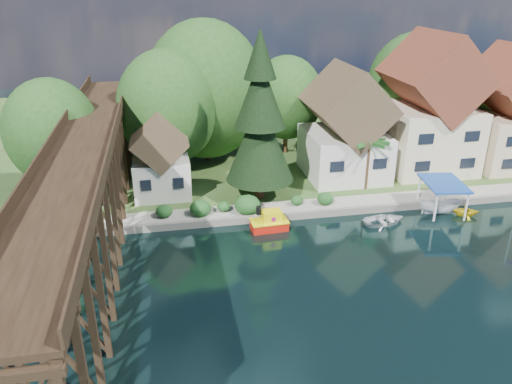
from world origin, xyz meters
The scene contains 17 objects.
ground centered at (0.00, 0.00, 0.00)m, with size 140.00×140.00×0.00m, color black.
bank centered at (0.00, 34.00, 0.25)m, with size 140.00×52.00×0.50m, color #2E5120.
seawall centered at (4.00, 8.00, 0.31)m, with size 60.00×0.40×0.62m, color slate.
promenade centered at (6.00, 9.30, 0.53)m, with size 50.00×2.60×0.06m, color gray.
trestle_bridge centered at (-16.00, 5.17, 5.35)m, with size 4.12×44.18×9.30m.
house_left centered at (7.00, 16.00, 5.14)m, with size 7.64×8.64×11.02m.
house_center centered at (16.00, 16.50, 6.42)m, with size 8.65×9.18×13.89m.
house_right centered at (25.00, 16.00, 5.78)m, with size 8.15×8.64×12.45m.
shed centered at (-11.00, 14.50, 3.83)m, with size 5.09×5.40×7.85m.
bg_trees centered at (1.00, 21.25, 7.29)m, with size 49.90×13.30×10.57m.
shrubs centered at (-4.60, 9.26, 1.23)m, with size 15.76×2.47×1.70m.
conifer centered at (-2.37, 11.92, 7.66)m, with size 6.04×6.04×14.88m.
palm_tree centered at (7.91, 12.17, 4.93)m, with size 4.36×4.36×5.07m.
tugboat centered at (-2.60, 6.54, 0.66)m, with size 3.11×1.83×2.20m.
boat_white_a centered at (7.09, 5.82, 0.38)m, with size 2.60×3.64×0.75m, color silver.
boat_canopy centered at (12.61, 6.68, 1.27)m, with size 3.87×5.00×2.95m.
boat_yellow centered at (14.58, 5.87, 0.59)m, with size 1.93×2.24×1.18m, color yellow.
Camera 1 is at (-10.45, -28.93, 18.98)m, focal length 35.00 mm.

